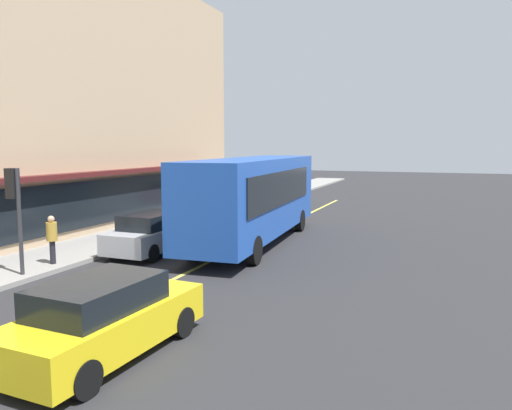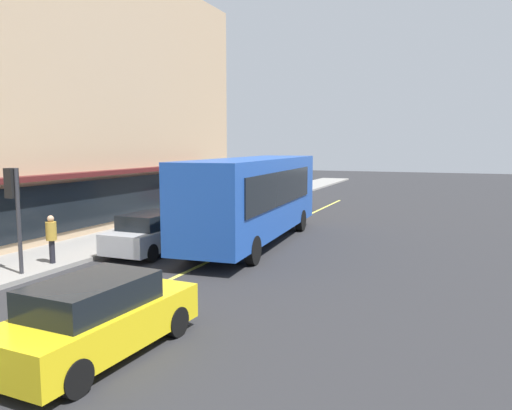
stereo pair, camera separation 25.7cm
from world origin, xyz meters
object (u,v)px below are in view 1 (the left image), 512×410
car_maroon (278,196)px  pedestrian_at_corner (213,190)px  car_silver (154,233)px  bus (255,195)px  car_yellow (103,319)px  pedestrian_mid_block (52,235)px  traffic_light (14,196)px  pedestrian_waiting (230,190)px

car_maroon → pedestrian_at_corner: 4.28m
car_maroon → car_silver: (-14.70, -0.08, 0.00)m
car_silver → pedestrian_at_corner: size_ratio=2.45×
bus → car_yellow: size_ratio=2.56×
pedestrian_mid_block → bus: bearing=-36.4°
car_silver → pedestrian_at_corner: (12.29, 3.57, 0.47)m
car_silver → traffic_light: bearing=159.0°
car_maroon → pedestrian_at_corner: pedestrian_at_corner is taller
pedestrian_waiting → pedestrian_mid_block: 17.28m
car_yellow → car_silver: bearing=27.0°
car_maroon → pedestrian_waiting: size_ratio=2.70×
pedestrian_at_corner → car_silver: bearing=-163.8°
pedestrian_waiting → bus: bearing=-151.0°
traffic_light → pedestrian_waiting: traffic_light is taller
bus → car_maroon: (11.66, 2.95, -1.24)m
car_maroon → pedestrian_at_corner: bearing=124.7°
bus → pedestrian_at_corner: size_ratio=6.37×
pedestrian_at_corner → car_maroon: bearing=-55.3°
traffic_light → pedestrian_mid_block: 2.01m
car_yellow → car_silver: 9.32m
car_yellow → traffic_light: bearing=58.8°
car_maroon → pedestrian_waiting: pedestrian_waiting is taller
pedestrian_at_corner → pedestrian_mid_block: pedestrian_at_corner is taller
car_silver → pedestrian_waiting: size_ratio=2.69×
bus → pedestrian_mid_block: (-6.30, 4.65, -0.88)m
car_maroon → pedestrian_mid_block: pedestrian_mid_block is taller
pedestrian_waiting → pedestrian_mid_block: (-17.22, -1.40, -0.01)m
traffic_light → car_maroon: 19.52m
traffic_light → pedestrian_at_corner: size_ratio=1.81×
car_yellow → pedestrian_waiting: pedestrian_waiting is taller
bus → pedestrian_at_corner: bearing=34.9°
traffic_light → car_maroon: size_ratio=0.74×
pedestrian_mid_block → pedestrian_at_corner: bearing=6.6°
bus → car_yellow: (-11.34, -1.35, -1.24)m
car_silver → pedestrian_waiting: (13.96, 3.18, 0.37)m
car_silver → pedestrian_mid_block: (-3.26, 1.78, 0.36)m
bus → car_silver: 4.37m
car_maroon → car_silver: same height
pedestrian_waiting → pedestrian_at_corner: pedestrian_at_corner is taller
traffic_light → pedestrian_waiting: size_ratio=1.99×
pedestrian_at_corner → traffic_light: bearing=-174.0°
car_yellow → pedestrian_mid_block: bearing=50.0°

